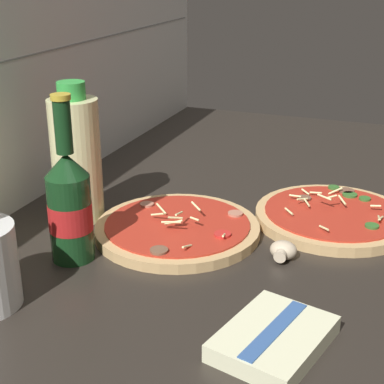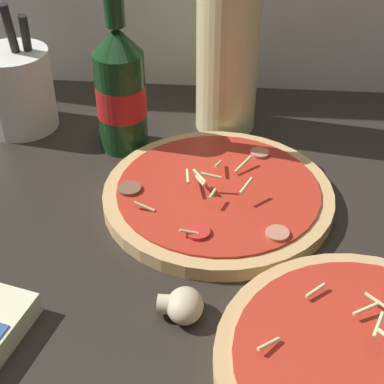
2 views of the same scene
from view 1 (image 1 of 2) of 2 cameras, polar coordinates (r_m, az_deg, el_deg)
counter_slab at (r=103.43cm, az=6.66°, el=-4.40°), size 160.00×90.00×2.50cm
tile_backsplash at (r=113.84cm, az=-15.95°, el=12.58°), size 160.00×1.13×60.00cm
pizza_near at (r=108.34cm, az=13.53°, el=-2.30°), size 27.72×27.72×4.81cm
pizza_far at (r=100.77cm, az=-1.41°, el=-3.56°), size 28.18×28.18×4.72cm
beer_bottle at (r=91.53cm, az=-11.79°, el=-1.20°), size 6.78×6.78×26.16cm
oil_bottle at (r=105.26cm, az=-11.16°, el=3.26°), size 8.73×8.73×24.86cm
mushroom_left at (r=93.50cm, az=8.82°, el=-5.64°), size 4.49×4.28×2.99cm
dish_towel at (r=74.12cm, az=7.94°, el=-13.89°), size 17.18×14.32×2.56cm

